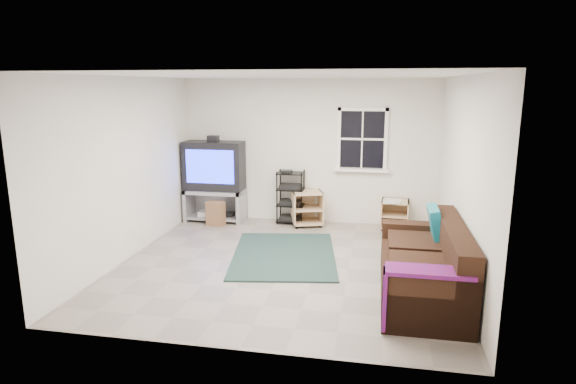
% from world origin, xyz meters
% --- Properties ---
extents(room, '(4.60, 4.62, 4.60)m').
position_xyz_m(room, '(0.95, 2.27, 1.48)').
color(room, gray).
rests_on(room, ground).
extents(tv_unit, '(1.08, 0.54, 1.59)m').
position_xyz_m(tv_unit, '(-1.71, 2.01, 0.87)').
color(tv_unit, '#98979F').
rests_on(tv_unit, ground).
extents(av_rack, '(0.49, 0.35, 0.97)m').
position_xyz_m(av_rack, '(-0.30, 2.10, 0.42)').
color(av_rack, black).
rests_on(av_rack, ground).
extents(side_table_left, '(0.66, 0.66, 0.62)m').
position_xyz_m(side_table_left, '(0.00, 2.05, 0.33)').
color(side_table_left, '#D6B084').
rests_on(side_table_left, ground).
extents(side_table_right, '(0.50, 0.51, 0.54)m').
position_xyz_m(side_table_right, '(1.56, 2.07, 0.30)').
color(side_table_right, '#D6B084').
rests_on(side_table_right, ground).
extents(sofa, '(0.94, 2.11, 0.97)m').
position_xyz_m(sofa, '(1.85, -0.71, 0.34)').
color(sofa, black).
rests_on(sofa, ground).
extents(shag_rug, '(1.79, 2.25, 0.02)m').
position_xyz_m(shag_rug, '(-0.08, 0.36, 0.01)').
color(shag_rug, black).
rests_on(shag_rug, ground).
extents(paper_bag, '(0.34, 0.25, 0.44)m').
position_xyz_m(paper_bag, '(-1.60, 1.69, 0.22)').
color(paper_bag, brown).
rests_on(paper_bag, ground).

